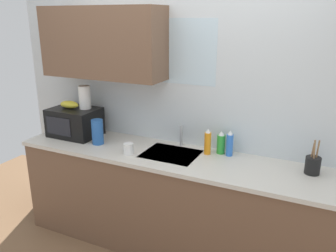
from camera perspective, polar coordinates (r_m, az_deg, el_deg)
The scene contains 12 objects.
kitchen_wall_assembly at distance 3.12m, azimuth -0.02°, elevation 5.66°, with size 3.49×0.42×2.50m.
counter_unit at distance 3.13m, azimuth 0.01°, elevation -12.18°, with size 2.72×0.63×0.90m.
sink_faucet at distance 3.10m, azimuth 2.20°, elevation -1.59°, with size 0.03×0.03×0.19m, color #B2B5BA.
microwave at distance 3.47m, azimuth -15.10°, elevation 0.62°, with size 0.46×0.35×0.27m.
banana_bunch at distance 3.46m, azimuth -15.93°, elevation 3.43°, with size 0.20×0.11×0.07m, color gold.
paper_towel_roll at distance 3.38m, azimuth -13.56°, elevation 4.62°, with size 0.11×0.11×0.22m, color white.
dish_soap_bottle_orange at distance 2.92m, azimuth 6.55°, elevation -2.66°, with size 0.06×0.06×0.22m.
dish_soap_bottle_green at distance 2.96m, azimuth 8.72°, elevation -2.80°, with size 0.07×0.07×0.20m.
dish_soap_bottle_blue at distance 2.92m, azimuth 10.12°, elevation -2.92°, with size 0.06×0.06×0.22m.
cereal_canister at distance 3.19m, azimuth -11.54°, elevation -0.96°, with size 0.10×0.10×0.23m, color #2659A5.
mug_white at distance 2.94m, azimuth -6.53°, elevation -3.74°, with size 0.08×0.08×0.10m, color white.
utensil_crock at distance 2.77m, azimuth 22.73°, elevation -5.92°, with size 0.11×0.11×0.27m.
Camera 1 is at (1.17, -2.45, 2.01)m, focal length 37.01 mm.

